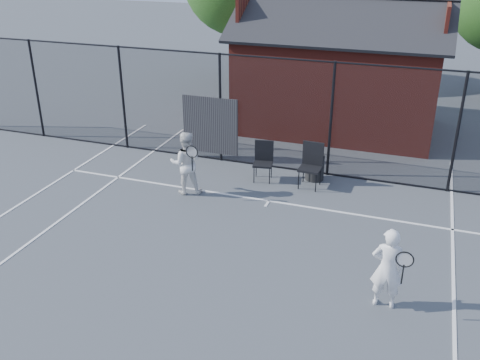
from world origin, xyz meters
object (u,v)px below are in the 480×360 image
(chair_left, at_px, (310,167))
(waste_bin, at_px, (315,167))
(player_front, at_px, (387,268))
(chair_right, at_px, (263,162))
(player_back, at_px, (186,163))
(clubhouse, at_px, (339,78))

(chair_left, height_order, waste_bin, chair_left)
(player_front, xyz_separation_m, waste_bin, (-2.21, 4.71, -0.39))
(player_front, bearing_deg, chair_right, 129.36)
(waste_bin, bearing_deg, player_back, -147.05)
(player_front, distance_m, waste_bin, 5.22)
(player_back, bearing_deg, waste_bin, 32.95)
(clubhouse, bearing_deg, chair_left, -87.40)
(chair_left, height_order, chair_right, chair_left)
(player_back, xyz_separation_m, waste_bin, (2.78, 1.80, -0.43))
(player_back, height_order, chair_right, player_back)
(chair_right, bearing_deg, clubhouse, 68.74)
(clubhouse, distance_m, chair_right, 5.12)
(player_front, relative_size, player_back, 0.95)
(clubhouse, height_order, player_front, clubhouse)
(chair_left, bearing_deg, waste_bin, 90.17)
(chair_right, bearing_deg, waste_bin, 12.20)
(player_back, distance_m, waste_bin, 3.34)
(waste_bin, bearing_deg, clubhouse, 93.15)
(player_front, height_order, chair_right, player_front)
(clubhouse, height_order, chair_right, clubhouse)
(clubhouse, xyz_separation_m, player_front, (2.46, -9.11, -0.86))
(chair_right, relative_size, waste_bin, 1.43)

